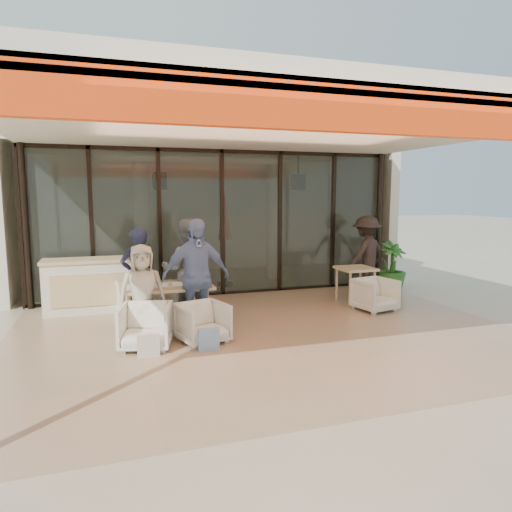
% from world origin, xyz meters
% --- Properties ---
extents(ground, '(70.00, 70.00, 0.00)m').
position_xyz_m(ground, '(0.00, 0.00, 0.00)').
color(ground, '#C6B293').
rests_on(ground, ground).
extents(terrace_floor, '(8.00, 6.00, 0.01)m').
position_xyz_m(terrace_floor, '(0.00, 0.00, 0.01)').
color(terrace_floor, tan).
rests_on(terrace_floor, ground).
extents(terrace_structure, '(8.00, 6.00, 3.40)m').
position_xyz_m(terrace_structure, '(0.00, -0.26, 3.25)').
color(terrace_structure, silver).
rests_on(terrace_structure, ground).
extents(glass_storefront, '(8.08, 0.10, 3.20)m').
position_xyz_m(glass_storefront, '(0.00, 3.00, 1.60)').
color(glass_storefront, '#9EADA3').
rests_on(glass_storefront, ground).
extents(interior_block, '(9.05, 3.62, 3.52)m').
position_xyz_m(interior_block, '(0.01, 5.31, 2.23)').
color(interior_block, silver).
rests_on(interior_block, ground).
extents(host_counter, '(1.85, 0.65, 1.04)m').
position_xyz_m(host_counter, '(-2.67, 2.30, 0.53)').
color(host_counter, silver).
rests_on(host_counter, ground).
extents(dining_table, '(1.50, 0.90, 0.93)m').
position_xyz_m(dining_table, '(-1.51, 0.81, 0.69)').
color(dining_table, beige).
rests_on(dining_table, ground).
extents(chair_far_left, '(0.79, 0.75, 0.73)m').
position_xyz_m(chair_far_left, '(-1.92, 1.75, 0.36)').
color(chair_far_left, white).
rests_on(chair_far_left, ground).
extents(chair_far_right, '(0.74, 0.71, 0.62)m').
position_xyz_m(chair_far_right, '(-1.08, 1.75, 0.31)').
color(chair_far_right, white).
rests_on(chair_far_right, ground).
extents(chair_near_left, '(0.84, 0.81, 0.73)m').
position_xyz_m(chair_near_left, '(-1.92, -0.15, 0.37)').
color(chair_near_left, white).
rests_on(chair_near_left, ground).
extents(chair_near_right, '(0.81, 0.78, 0.68)m').
position_xyz_m(chair_near_right, '(-1.08, -0.15, 0.34)').
color(chair_near_right, white).
rests_on(chair_near_right, ground).
extents(diner_navy, '(0.70, 0.55, 1.69)m').
position_xyz_m(diner_navy, '(-1.92, 1.25, 0.84)').
color(diner_navy, '#191B37').
rests_on(diner_navy, ground).
extents(diner_grey, '(0.98, 0.82, 1.82)m').
position_xyz_m(diner_grey, '(-1.08, 1.25, 0.91)').
color(diner_grey, slate).
rests_on(diner_grey, ground).
extents(diner_cream, '(0.75, 0.51, 1.49)m').
position_xyz_m(diner_cream, '(-1.92, 0.35, 0.74)').
color(diner_cream, beige).
rests_on(diner_cream, ground).
extents(diner_periwinkle, '(1.13, 0.55, 1.87)m').
position_xyz_m(diner_periwinkle, '(-1.08, 0.35, 0.93)').
color(diner_periwinkle, '#7288BE').
rests_on(diner_periwinkle, ground).
extents(tote_bag_cream, '(0.30, 0.10, 0.34)m').
position_xyz_m(tote_bag_cream, '(-1.92, -0.55, 0.17)').
color(tote_bag_cream, silver).
rests_on(tote_bag_cream, ground).
extents(tote_bag_blue, '(0.30, 0.10, 0.34)m').
position_xyz_m(tote_bag_blue, '(-1.08, -0.55, 0.17)').
color(tote_bag_blue, '#99BFD8').
rests_on(tote_bag_blue, ground).
extents(side_table, '(0.70, 0.70, 0.74)m').
position_xyz_m(side_table, '(2.45, 1.46, 0.64)').
color(side_table, beige).
rests_on(side_table, ground).
extents(side_chair, '(0.80, 0.77, 0.70)m').
position_xyz_m(side_chair, '(2.45, 0.71, 0.35)').
color(side_chair, white).
rests_on(side_chair, ground).
extents(standing_woman, '(1.30, 1.04, 1.76)m').
position_xyz_m(standing_woman, '(3.16, 2.23, 0.88)').
color(standing_woman, black).
rests_on(standing_woman, ground).
extents(potted_palm, '(0.78, 0.78, 1.17)m').
position_xyz_m(potted_palm, '(3.79, 2.16, 0.59)').
color(potted_palm, '#1E5919').
rests_on(potted_palm, ground).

